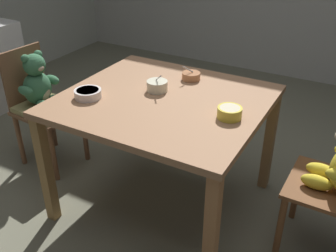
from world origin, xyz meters
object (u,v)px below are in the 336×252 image
(teddy_chair_near_left, at_px, (41,95))
(porridge_bowl_white_near_left, at_px, (88,94))
(porridge_bowl_terracotta_far_center, at_px, (191,76))
(dining_table, at_px, (164,112))
(porridge_bowl_yellow_near_right, at_px, (230,112))
(porridge_bowl_cream_center, at_px, (157,86))

(teddy_chair_near_left, relative_size, porridge_bowl_white_near_left, 5.54)
(teddy_chair_near_left, relative_size, porridge_bowl_terracotta_far_center, 7.19)
(dining_table, height_order, porridge_bowl_yellow_near_right, porridge_bowl_yellow_near_right)
(porridge_bowl_terracotta_far_center, distance_m, porridge_bowl_cream_center, 0.27)
(porridge_bowl_yellow_near_right, bearing_deg, porridge_bowl_cream_center, 167.60)
(porridge_bowl_terracotta_far_center, xyz_separation_m, porridge_bowl_white_near_left, (-0.39, -0.52, 0.00))
(porridge_bowl_terracotta_far_center, bearing_deg, porridge_bowl_cream_center, -111.45)
(teddy_chair_near_left, xyz_separation_m, porridge_bowl_white_near_left, (0.61, -0.20, 0.23))
(dining_table, xyz_separation_m, porridge_bowl_yellow_near_right, (0.41, -0.04, 0.12))
(dining_table, distance_m, porridge_bowl_terracotta_far_center, 0.33)
(porridge_bowl_cream_center, height_order, porridge_bowl_white_near_left, porridge_bowl_cream_center)
(porridge_bowl_terracotta_far_center, distance_m, porridge_bowl_yellow_near_right, 0.53)
(porridge_bowl_terracotta_far_center, xyz_separation_m, porridge_bowl_cream_center, (-0.10, -0.25, 0.01))
(dining_table, height_order, porridge_bowl_white_near_left, porridge_bowl_white_near_left)
(porridge_bowl_cream_center, height_order, porridge_bowl_yellow_near_right, porridge_bowl_cream_center)
(dining_table, relative_size, porridge_bowl_yellow_near_right, 8.84)
(porridge_bowl_terracotta_far_center, height_order, porridge_bowl_yellow_near_right, porridge_bowl_terracotta_far_center)
(porridge_bowl_terracotta_far_center, bearing_deg, porridge_bowl_white_near_left, -127.07)
(dining_table, relative_size, porridge_bowl_white_near_left, 7.33)
(dining_table, bearing_deg, porridge_bowl_terracotta_far_center, 86.97)
(porridge_bowl_white_near_left, bearing_deg, teddy_chair_near_left, 161.78)
(dining_table, distance_m, porridge_bowl_yellow_near_right, 0.43)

